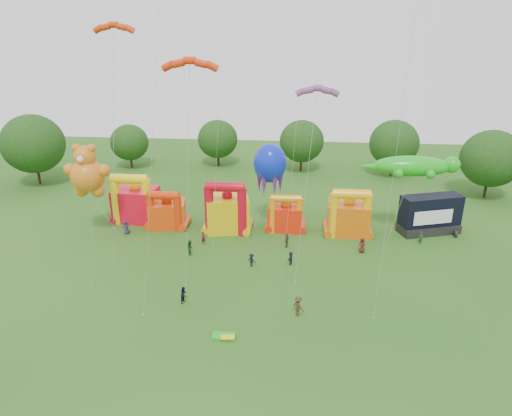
# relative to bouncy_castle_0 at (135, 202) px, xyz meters

# --- Properties ---
(ground) EXTENTS (160.00, 160.00, 0.00)m
(ground) POSITION_rel_bouncy_castle_0_xyz_m (15.02, -28.74, -2.70)
(ground) COLOR #255217
(ground) RESTS_ON ground
(tree_ring) EXTENTS (122.94, 125.04, 12.07)m
(tree_ring) POSITION_rel_bouncy_castle_0_xyz_m (13.85, -28.13, 3.55)
(tree_ring) COLOR #352314
(tree_ring) RESTS_ON ground
(bouncy_castle_0) EXTENTS (6.02, 5.01, 7.16)m
(bouncy_castle_0) POSITION_rel_bouncy_castle_0_xyz_m (0.00, 0.00, 0.00)
(bouncy_castle_0) COLOR red
(bouncy_castle_0) RESTS_ON ground
(bouncy_castle_1) EXTENTS (5.27, 4.49, 5.47)m
(bouncy_castle_1) POSITION_rel_bouncy_castle_0_xyz_m (4.93, -1.82, -0.61)
(bouncy_castle_1) COLOR #E13E0C
(bouncy_castle_1) RESTS_ON ground
(bouncy_castle_2) EXTENTS (6.24, 5.40, 7.19)m
(bouncy_castle_2) POSITION_rel_bouncy_castle_0_xyz_m (13.24, -2.27, 0.01)
(bouncy_castle_2) COLOR #E1B20B
(bouncy_castle_2) RESTS_ON ground
(bouncy_castle_3) EXTENTS (4.67, 3.84, 5.30)m
(bouncy_castle_3) POSITION_rel_bouncy_castle_0_xyz_m (20.94, -1.26, -0.67)
(bouncy_castle_3) COLOR red
(bouncy_castle_3) RESTS_ON ground
(bouncy_castle_4) EXTENTS (5.55, 4.55, 6.56)m
(bouncy_castle_4) POSITION_rel_bouncy_castle_0_xyz_m (29.11, -1.87, -0.22)
(bouncy_castle_4) COLOR #D95D0B
(bouncy_castle_4) RESTS_ON ground
(stage_trailer) EXTENTS (8.42, 5.25, 5.10)m
(stage_trailer) POSITION_rel_bouncy_castle_0_xyz_m (39.79, -0.37, -0.25)
(stage_trailer) COLOR black
(stage_trailer) RESTS_ON ground
(teddy_bear_kite) EXTENTS (7.65, 4.18, 12.28)m
(teddy_bear_kite) POSITION_rel_bouncy_castle_0_xyz_m (-2.84, -5.82, 3.81)
(teddy_bear_kite) COLOR orange
(teddy_bear_kite) RESTS_ON ground
(gecko_kite) EXTENTS (12.46, 7.48, 10.70)m
(gecko_kite) POSITION_rel_bouncy_castle_0_xyz_m (35.34, -3.12, 3.28)
(gecko_kite) COLOR green
(gecko_kite) RESTS_ON ground
(octopus_kite) EXTENTS (4.45, 5.14, 11.50)m
(octopus_kite) POSITION_rel_bouncy_castle_0_xyz_m (18.39, -0.46, 4.19)
(octopus_kite) COLOR #0D24CA
(octopus_kite) RESTS_ON ground
(parafoil_kites) EXTENTS (26.89, 13.00, 26.59)m
(parafoil_kites) POSITION_rel_bouncy_castle_0_xyz_m (18.09, -11.86, 8.18)
(parafoil_kites) COLOR red
(parafoil_kites) RESTS_ON ground
(diamond_kites) EXTENTS (31.28, 21.02, 44.11)m
(diamond_kites) POSITION_rel_bouncy_castle_0_xyz_m (15.14, -12.89, 14.59)
(diamond_kites) COLOR #D34709
(diamond_kites) RESTS_ON ground
(folded_kite_bundle) EXTENTS (2.05, 1.19, 0.31)m
(folded_kite_bundle) POSITION_rel_bouncy_castle_0_xyz_m (16.34, -24.97, -2.57)
(folded_kite_bundle) COLOR green
(folded_kite_bundle) RESTS_ON ground
(spectator_0) EXTENTS (0.91, 0.61, 1.82)m
(spectator_0) POSITION_rel_bouncy_castle_0_xyz_m (0.20, -4.64, -1.79)
(spectator_0) COLOR #2C2640
(spectator_0) RESTS_ON ground
(spectator_1) EXTENTS (0.71, 0.72, 1.68)m
(spectator_1) POSITION_rel_bouncy_castle_0_xyz_m (10.85, -6.64, -1.87)
(spectator_1) COLOR maroon
(spectator_1) RESTS_ON ground
(spectator_2) EXTENTS (0.98, 1.09, 1.82)m
(spectator_2) POSITION_rel_bouncy_castle_0_xyz_m (9.88, -9.61, -1.79)
(spectator_2) COLOR #16381A
(spectator_2) RESTS_ON ground
(spectator_3) EXTENTS (1.16, 0.97, 1.57)m
(spectator_3) POSITION_rel_bouncy_castle_0_xyz_m (17.44, -11.94, -1.92)
(spectator_3) COLOR black
(spectator_3) RESTS_ON ground
(spectator_4) EXTENTS (0.84, 1.22, 1.93)m
(spectator_4) POSITION_rel_bouncy_castle_0_xyz_m (21.23, -6.72, -1.74)
(spectator_4) COLOR #46411C
(spectator_4) RESTS_ON ground
(spectator_5) EXTENTS (0.70, 1.52, 1.57)m
(spectator_5) POSITION_rel_bouncy_castle_0_xyz_m (21.82, -11.03, -1.92)
(spectator_5) COLOR #212337
(spectator_5) RESTS_ON ground
(spectator_6) EXTENTS (1.10, 1.02, 1.89)m
(spectator_6) POSITION_rel_bouncy_castle_0_xyz_m (30.30, -7.27, -1.76)
(spectator_6) COLOR #511717
(spectator_6) RESTS_ON ground
(spectator_7) EXTENTS (0.71, 0.70, 1.66)m
(spectator_7) POSITION_rel_bouncy_castle_0_xyz_m (37.93, -4.20, -1.88)
(spectator_7) COLOR #1A412B
(spectator_7) RESTS_ON ground
(spectator_8) EXTENTS (0.86, 0.98, 1.71)m
(spectator_8) POSITION_rel_bouncy_castle_0_xyz_m (11.58, -19.82, -1.85)
(spectator_8) COLOR black
(spectator_8) RESTS_ON ground
(spectator_9) EXTENTS (1.43, 1.39, 1.97)m
(spectator_9) POSITION_rel_bouncy_castle_0_xyz_m (22.72, -20.99, -1.72)
(spectator_9) COLOR #3D2B18
(spectator_9) RESTS_ON ground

